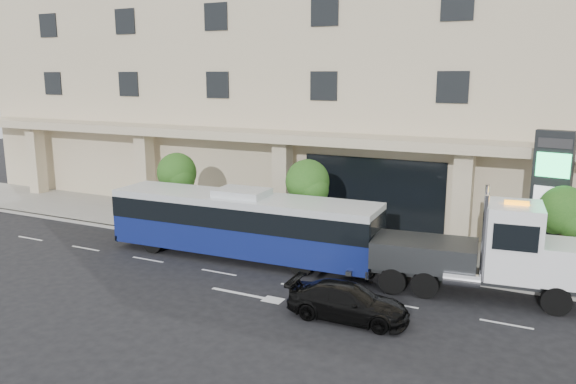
# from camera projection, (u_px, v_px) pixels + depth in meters

# --- Properties ---
(ground) EXTENTS (120.00, 120.00, 0.00)m
(ground) POSITION_uv_depth(u_px,v_px,m) (315.00, 276.00, 24.53)
(ground) COLOR black
(ground) RESTS_ON ground
(sidewalk) EXTENTS (120.00, 6.00, 0.15)m
(sidewalk) POSITION_uv_depth(u_px,v_px,m) (353.00, 244.00, 28.90)
(sidewalk) COLOR gray
(sidewalk) RESTS_ON ground
(curb) EXTENTS (120.00, 0.30, 0.15)m
(curb) POSITION_uv_depth(u_px,v_px,m) (332.00, 261.00, 26.27)
(curb) COLOR gray
(curb) RESTS_ON ground
(convention_center) EXTENTS (60.00, 17.60, 20.00)m
(convention_center) POSITION_uv_depth(u_px,v_px,m) (412.00, 53.00, 36.03)
(convention_center) COLOR #C1B291
(convention_center) RESTS_ON ground
(tree_left) EXTENTS (2.27, 2.20, 4.22)m
(tree_left) POSITION_uv_depth(u_px,v_px,m) (177.00, 175.00, 31.34)
(tree_left) COLOR #422B19
(tree_left) RESTS_ON sidewalk
(tree_mid) EXTENTS (2.28, 2.20, 4.38)m
(tree_mid) POSITION_uv_depth(u_px,v_px,m) (308.00, 185.00, 27.86)
(tree_mid) COLOR #422B19
(tree_mid) RESTS_ON sidewalk
(tree_right) EXTENTS (2.10, 2.00, 4.04)m
(tree_right) POSITION_uv_depth(u_px,v_px,m) (564.00, 214.00, 22.96)
(tree_right) COLOR #422B19
(tree_right) RESTS_ON sidewalk
(city_bus) EXTENTS (13.31, 3.28, 3.35)m
(city_bus) POSITION_uv_depth(u_px,v_px,m) (242.00, 223.00, 26.68)
(city_bus) COLOR black
(city_bus) RESTS_ON ground
(tow_truck) EXTENTS (9.49, 3.17, 4.30)m
(tow_truck) POSITION_uv_depth(u_px,v_px,m) (489.00, 253.00, 21.92)
(tow_truck) COLOR #2D3033
(tow_truck) RESTS_ON ground
(black_sedan) EXTENTS (4.46, 1.94, 1.28)m
(black_sedan) POSITION_uv_depth(u_px,v_px,m) (348.00, 302.00, 20.11)
(black_sedan) COLOR black
(black_sedan) RESTS_ON ground
(signage_pylon) EXTENTS (1.61, 0.84, 6.18)m
(signage_pylon) POSITION_uv_depth(u_px,v_px,m) (550.00, 201.00, 24.15)
(signage_pylon) COLOR black
(signage_pylon) RESTS_ON sidewalk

